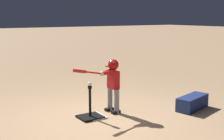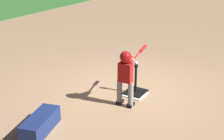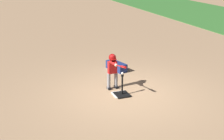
% 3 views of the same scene
% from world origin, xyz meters
% --- Properties ---
extents(ground_plane, '(90.00, 90.00, 0.00)m').
position_xyz_m(ground_plane, '(0.00, 0.00, 0.00)').
color(ground_plane, tan).
extents(home_plate, '(0.45, 0.45, 0.02)m').
position_xyz_m(home_plate, '(-0.04, -0.18, 0.01)').
color(home_plate, white).
rests_on(home_plate, ground_plane).
extents(batting_tee, '(0.44, 0.40, 0.63)m').
position_xyz_m(batting_tee, '(0.02, -0.16, 0.08)').
color(batting_tee, black).
rests_on(batting_tee, ground_plane).
extents(batter_child, '(1.00, 0.34, 1.08)m').
position_xyz_m(batter_child, '(-0.51, -0.23, 0.68)').
color(batter_child, gray).
rests_on(batter_child, ground_plane).
extents(baseball, '(0.07, 0.07, 0.07)m').
position_xyz_m(baseball, '(0.02, -0.16, 0.66)').
color(baseball, white).
rests_on(baseball, batting_tee).
extents(equipment_bag, '(0.89, 0.53, 0.28)m').
position_xyz_m(equipment_bag, '(-2.05, 0.50, 0.14)').
color(equipment_bag, navy).
rests_on(equipment_bag, ground_plane).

